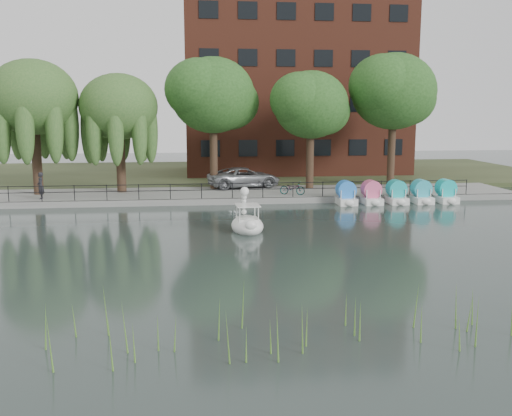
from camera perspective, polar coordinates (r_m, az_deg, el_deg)
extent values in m
plane|color=#384442|center=(24.31, -0.11, -4.63)|extent=(120.00, 120.00, 0.00)
cube|color=gray|center=(39.92, -2.66, 1.32)|extent=(40.00, 6.00, 0.40)
cube|color=gray|center=(37.01, -2.35, 0.66)|extent=(40.00, 0.25, 0.40)
cube|color=#47512D|center=(53.79, -3.66, 3.47)|extent=(60.00, 22.00, 0.36)
cylinder|color=black|center=(37.05, -2.38, 2.46)|extent=(32.00, 0.04, 0.04)
cylinder|color=black|center=(37.10, -2.38, 1.85)|extent=(32.00, 0.04, 0.04)
cylinder|color=black|center=(37.10, -2.38, 1.77)|extent=(0.05, 0.05, 1.00)
cube|color=#4C1E16|center=(54.37, 3.82, 13.22)|extent=(20.00, 10.00, 18.00)
cylinder|color=#473323|center=(41.39, -21.05, 4.19)|extent=(0.60, 0.60, 4.20)
ellipsoid|color=#557837|center=(41.25, -21.42, 10.29)|extent=(5.88, 5.88, 5.00)
cylinder|color=#473323|center=(40.87, -13.36, 4.23)|extent=(0.60, 0.60, 3.80)
ellipsoid|color=#557837|center=(40.70, -13.58, 9.83)|extent=(5.32, 5.32, 4.52)
cylinder|color=#473323|center=(41.57, -4.25, 5.04)|extent=(0.60, 0.60, 4.50)
ellipsoid|color=#3E742C|center=(41.45, -4.33, 11.18)|extent=(6.00, 6.00, 5.10)
cylinder|color=#473323|center=(41.96, 5.41, 4.76)|extent=(0.60, 0.60, 4.05)
ellipsoid|color=#3E742C|center=(41.80, 5.50, 10.23)|extent=(5.40, 5.40, 4.59)
cylinder|color=#473323|center=(44.67, 13.37, 5.27)|extent=(0.60, 0.60, 4.72)
ellipsoid|color=#3E742C|center=(44.57, 13.61, 11.27)|extent=(6.30, 6.30, 5.36)
imported|color=gray|center=(42.21, -1.19, 3.23)|extent=(4.15, 6.62, 1.71)
imported|color=gray|center=(38.61, 3.65, 2.07)|extent=(1.23, 1.82, 1.00)
imported|color=black|center=(39.13, -20.76, 2.29)|extent=(0.59, 0.78, 1.98)
ellipsoid|color=white|center=(28.78, -0.88, -1.79)|extent=(1.75, 2.63, 0.56)
cube|color=white|center=(28.64, -0.85, -1.27)|extent=(1.10, 1.19, 0.28)
cube|color=white|center=(28.55, -0.87, 0.28)|extent=(1.25, 1.34, 0.06)
ellipsoid|color=white|center=(27.69, -0.53, -1.75)|extent=(0.62, 0.49, 0.53)
sphere|color=white|center=(29.33, -1.15, 1.68)|extent=(0.45, 0.45, 0.45)
cone|color=black|center=(29.63, -1.23, 1.71)|extent=(0.20, 0.26, 0.19)
cylinder|color=yellow|center=(29.50, -1.20, 1.69)|extent=(0.25, 0.11, 0.24)
cube|color=white|center=(37.50, 8.99, 0.70)|extent=(1.15, 1.70, 0.44)
cylinder|color=#2F82EC|center=(37.49, 8.98, 1.82)|extent=(0.90, 1.20, 0.90)
cube|color=white|center=(37.98, 11.46, 0.74)|extent=(1.15, 1.70, 0.44)
cylinder|color=#E55A8B|center=(37.97, 11.45, 1.85)|extent=(0.90, 1.20, 0.90)
cube|color=white|center=(38.54, 13.87, 0.77)|extent=(1.15, 1.70, 0.44)
cylinder|color=#1DB0B3|center=(38.53, 13.86, 1.87)|extent=(0.90, 1.20, 0.90)
cube|color=white|center=(39.16, 16.20, 0.81)|extent=(1.15, 1.70, 0.44)
cylinder|color=#31AEC3|center=(39.15, 16.20, 1.89)|extent=(0.90, 1.20, 0.90)
cube|color=white|center=(39.84, 18.46, 0.84)|extent=(1.15, 1.70, 0.44)
cylinder|color=#15BCBD|center=(39.83, 18.45, 1.90)|extent=(0.90, 1.20, 0.90)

